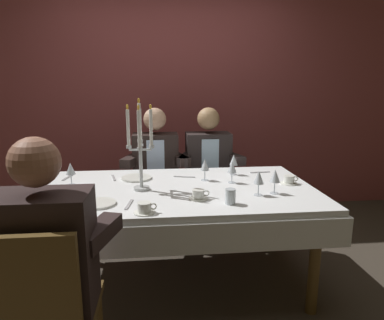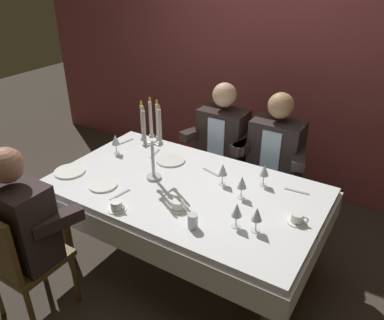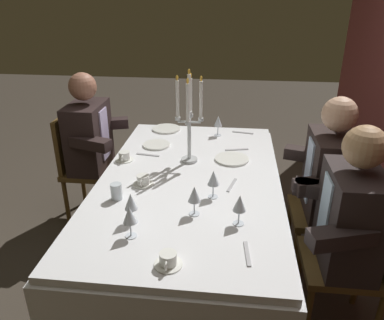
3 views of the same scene
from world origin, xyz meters
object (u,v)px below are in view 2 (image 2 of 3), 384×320
at_px(dinner_plate_1, 170,160).
at_px(seated_diner_0, 19,223).
at_px(dinner_plate_0, 103,185).
at_px(wine_glass_5, 264,171).
at_px(coffee_cup_1, 297,219).
at_px(dining_table, 185,200).
at_px(wine_glass_3, 242,183).
at_px(wine_glass_4, 257,215).
at_px(wine_glass_0, 223,170).
at_px(dinner_plate_2, 70,171).
at_px(wine_glass_2, 237,211).
at_px(wine_glass_1, 115,140).
at_px(water_tumbler_0, 193,221).
at_px(coffee_cup_0, 178,206).
at_px(coffee_cup_2, 117,206).
at_px(candelabra, 152,141).
at_px(seated_diner_1, 223,137).
at_px(seated_diner_2, 276,150).

bearing_deg(dinner_plate_1, seated_diner_0, -106.30).
xyz_separation_m(dinner_plate_0, wine_glass_5, (0.96, 0.61, 0.11)).
bearing_deg(coffee_cup_1, dining_table, -179.39).
height_order(wine_glass_3, wine_glass_5, same).
xyz_separation_m(wine_glass_5, coffee_cup_1, (0.35, -0.30, -0.09)).
bearing_deg(wine_glass_4, wine_glass_0, 138.65).
bearing_deg(dinner_plate_2, wine_glass_2, 2.66).
distance_m(wine_glass_4, coffee_cup_1, 0.29).
xyz_separation_m(dinner_plate_1, coffee_cup_1, (1.11, -0.25, 0.02)).
relative_size(dinner_plate_2, wine_glass_1, 1.41).
height_order(water_tumbler_0, coffee_cup_0, water_tumbler_0).
relative_size(wine_glass_3, water_tumbler_0, 1.75).
bearing_deg(coffee_cup_0, dinner_plate_2, -178.36).
height_order(dinner_plate_0, coffee_cup_2, coffee_cup_2).
height_order(dinner_plate_2, wine_glass_5, wine_glass_5).
height_order(wine_glass_2, coffee_cup_2, wine_glass_2).
height_order(dinner_plate_0, wine_glass_3, wine_glass_3).
xyz_separation_m(dinner_plate_2, wine_glass_0, (1.06, 0.45, 0.11)).
bearing_deg(dinner_plate_1, dinner_plate_2, -134.72).
xyz_separation_m(wine_glass_5, coffee_cup_0, (-0.35, -0.57, -0.09)).
xyz_separation_m(wine_glass_0, water_tumbler_0, (0.08, -0.53, -0.07)).
relative_size(candelabra, dinner_plate_2, 2.69).
distance_m(coffee_cup_1, seated_diner_0, 1.70).
bearing_deg(dinner_plate_1, dining_table, -40.62).
bearing_deg(coffee_cup_1, wine_glass_4, -131.10).
distance_m(dinner_plate_1, wine_glass_4, 1.04).
relative_size(wine_glass_1, wine_glass_2, 1.00).
bearing_deg(coffee_cup_1, wine_glass_2, -142.00).
distance_m(wine_glass_3, water_tumbler_0, 0.46).
height_order(dining_table, coffee_cup_2, coffee_cup_2).
distance_m(wine_glass_0, coffee_cup_1, 0.62).
bearing_deg(coffee_cup_2, dinner_plate_2, 164.05).
bearing_deg(wine_glass_2, dinner_plate_2, -177.34).
relative_size(dinner_plate_1, seated_diner_1, 0.19).
relative_size(wine_glass_4, seated_diner_2, 0.13).
height_order(wine_glass_3, coffee_cup_0, wine_glass_3).
relative_size(wine_glass_0, seated_diner_2, 0.13).
xyz_separation_m(candelabra, wine_glass_4, (0.88, -0.17, -0.18)).
height_order(wine_glass_0, wine_glass_5, same).
bearing_deg(dinner_plate_2, coffee_cup_0, 1.64).
bearing_deg(seated_diner_0, seated_diner_1, 74.83).
bearing_deg(seated_diner_1, dining_table, -79.93).
xyz_separation_m(dinner_plate_0, wine_glass_0, (0.71, 0.47, 0.11)).
relative_size(wine_glass_1, coffee_cup_2, 1.24).
height_order(dining_table, wine_glass_4, wine_glass_4).
bearing_deg(wine_glass_2, dining_table, 156.07).
bearing_deg(dinner_plate_0, wine_glass_2, 4.37).
relative_size(dining_table, coffee_cup_0, 14.70).
bearing_deg(seated_diner_2, dinner_plate_0, -125.21).
bearing_deg(wine_glass_1, seated_diner_1, 51.11).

